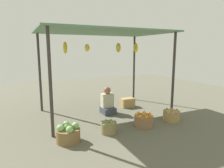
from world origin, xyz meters
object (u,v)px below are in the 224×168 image
Objects in this scene: basket_green_chilies at (109,128)px; basket_oranges at (144,121)px; wooden_crate_near_vendor at (127,102)px; basket_potatoes at (171,116)px; vendor_person at (107,103)px; basket_cabbages at (68,134)px.

basket_oranges reaches higher than basket_green_chilies.
wooden_crate_near_vendor is at bearing 73.77° from basket_oranges.
basket_oranges is 1.05× the size of basket_potatoes.
basket_oranges reaches higher than wooden_crate_near_vendor.
basket_green_chilies is (-0.56, -1.32, -0.18)m from vendor_person.
basket_cabbages reaches higher than basket_oranges.
basket_potatoes is at bearing 0.79° from basket_green_chilies.
basket_potatoes is (1.26, -1.29, -0.17)m from vendor_person.
basket_potatoes is 0.99× the size of wooden_crate_near_vendor.
basket_oranges is at bearing -178.56° from basket_potatoes.
basket_cabbages is 0.92m from basket_green_chilies.
basket_potatoes reaches higher than basket_green_chilies.
wooden_crate_near_vendor is at bearing 49.48° from basket_green_chilies.
vendor_person is at bearing 105.89° from basket_oranges.
basket_potatoes is at bearing -45.76° from vendor_person.
basket_oranges is at bearing 1.29° from basket_cabbages.
vendor_person is 0.93m from wooden_crate_near_vendor.
basket_cabbages is 1.34× the size of basket_green_chilies.
basket_green_chilies is at bearing -179.84° from basket_oranges.
basket_oranges is 1.71m from wooden_crate_near_vendor.
basket_oranges is 0.88m from basket_potatoes.
wooden_crate_near_vendor is (1.41, 1.65, 0.02)m from basket_green_chilies.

